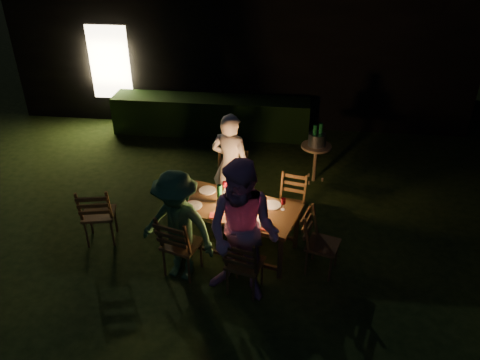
# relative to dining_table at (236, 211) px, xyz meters

# --- Properties ---
(garden_envelope) EXTENTS (40.00, 40.00, 3.20)m
(garden_envelope) POSITION_rel_dining_table_xyz_m (-0.56, 6.34, 0.94)
(garden_envelope) COLOR black
(garden_envelope) RESTS_ON ground
(dining_table) EXTENTS (1.88, 1.30, 0.71)m
(dining_table) POSITION_rel_dining_table_xyz_m (0.00, 0.00, 0.00)
(dining_table) COLOR #472A17
(dining_table) RESTS_ON ground
(chair_near_left) EXTENTS (0.57, 0.59, 1.01)m
(chair_near_left) POSITION_rel_dining_table_xyz_m (-0.65, -0.61, -0.34)
(chair_near_left) COLOR #472A17
(chair_near_left) RESTS_ON ground
(chair_near_right) EXTENTS (0.53, 0.55, 0.96)m
(chair_near_right) POSITION_rel_dining_table_xyz_m (0.22, -0.87, -0.35)
(chair_near_right) COLOR #472A17
(chair_near_right) RESTS_ON ground
(chair_far_left) EXTENTS (0.55, 0.58, 1.08)m
(chair_far_left) POSITION_rel_dining_table_xyz_m (-0.22, 0.87, -0.32)
(chair_far_left) COLOR #472A17
(chair_far_left) RESTS_ON ground
(chair_far_right) EXTENTS (0.48, 0.50, 0.89)m
(chair_far_right) POSITION_rel_dining_table_xyz_m (0.74, 0.58, -0.37)
(chair_far_right) COLOR #472A17
(chair_far_right) RESTS_ON ground
(chair_end) EXTENTS (0.55, 0.53, 0.94)m
(chair_end) POSITION_rel_dining_table_xyz_m (1.18, -0.34, -0.36)
(chair_end) COLOR #472A17
(chair_end) RESTS_ON ground
(chair_spare) EXTENTS (0.54, 0.57, 1.00)m
(chair_spare) POSITION_rel_dining_table_xyz_m (-1.99, -0.06, -0.34)
(chair_spare) COLOR #472A17
(chair_spare) RESTS_ON ground
(person_house_side) EXTENTS (0.71, 0.57, 1.70)m
(person_house_side) POSITION_rel_dining_table_xyz_m (-0.20, 0.91, 0.21)
(person_house_side) COLOR white
(person_house_side) RESTS_ON ground
(person_opp_right) EXTENTS (1.08, 0.95, 1.89)m
(person_opp_right) POSITION_rel_dining_table_xyz_m (0.20, -0.91, 0.30)
(person_opp_right) COLOR #D290BF
(person_opp_right) RESTS_ON ground
(person_opp_left) EXTENTS (1.14, 0.84, 1.57)m
(person_opp_left) POSITION_rel_dining_table_xyz_m (-0.66, -0.66, 0.14)
(person_opp_left) COLOR #32653B
(person_opp_left) RESTS_ON ground
(lantern) EXTENTS (0.16, 0.16, 0.35)m
(lantern) POSITION_rel_dining_table_xyz_m (0.06, 0.03, 0.23)
(lantern) COLOR white
(lantern) RESTS_ON dining_table
(plate_far_left) EXTENTS (0.25, 0.25, 0.01)m
(plate_far_left) POSITION_rel_dining_table_xyz_m (-0.47, 0.37, 0.08)
(plate_far_left) COLOR white
(plate_far_left) RESTS_ON dining_table
(plate_near_left) EXTENTS (0.25, 0.25, 0.01)m
(plate_near_left) POSITION_rel_dining_table_xyz_m (-0.59, -0.06, 0.08)
(plate_near_left) COLOR white
(plate_near_left) RESTS_ON dining_table
(plate_far_right) EXTENTS (0.25, 0.25, 0.01)m
(plate_far_right) POSITION_rel_dining_table_xyz_m (0.49, 0.09, 0.08)
(plate_far_right) COLOR white
(plate_far_right) RESTS_ON dining_table
(plate_near_right) EXTENTS (0.25, 0.25, 0.01)m
(plate_near_right) POSITION_rel_dining_table_xyz_m (0.37, -0.34, 0.08)
(plate_near_right) COLOR white
(plate_near_right) RESTS_ON dining_table
(wineglass_a) EXTENTS (0.06, 0.06, 0.18)m
(wineglass_a) POSITION_rel_dining_table_xyz_m (-0.21, 0.35, 0.16)
(wineglass_a) COLOR #59070F
(wineglass_a) RESTS_ON dining_table
(wineglass_b) EXTENTS (0.06, 0.06, 0.18)m
(wineglass_b) POSITION_rel_dining_table_xyz_m (-0.72, 0.09, 0.16)
(wineglass_b) COLOR #59070F
(wineglass_b) RESTS_ON dining_table
(wineglass_c) EXTENTS (0.06, 0.06, 0.18)m
(wineglass_c) POSITION_rel_dining_table_xyz_m (0.21, -0.35, 0.16)
(wineglass_c) COLOR #59070F
(wineglass_c) RESTS_ON dining_table
(wineglass_d) EXTENTS (0.06, 0.06, 0.18)m
(wineglass_d) POSITION_rel_dining_table_xyz_m (0.65, -0.00, 0.16)
(wineglass_d) COLOR #59070F
(wineglass_d) RESTS_ON dining_table
(wineglass_e) EXTENTS (0.06, 0.06, 0.18)m
(wineglass_e) POSITION_rel_dining_table_xyz_m (-0.18, -0.26, 0.16)
(wineglass_e) COLOR silver
(wineglass_e) RESTS_ON dining_table
(bottle_table) EXTENTS (0.07, 0.07, 0.28)m
(bottle_table) POSITION_rel_dining_table_xyz_m (-0.24, 0.07, 0.21)
(bottle_table) COLOR #0F471E
(bottle_table) RESTS_ON dining_table
(napkin_left) EXTENTS (0.18, 0.14, 0.01)m
(napkin_left) POSITION_rel_dining_table_xyz_m (-0.23, -0.27, 0.08)
(napkin_left) COLOR red
(napkin_left) RESTS_ON dining_table
(napkin_right) EXTENTS (0.18, 0.14, 0.01)m
(napkin_right) POSITION_rel_dining_table_xyz_m (0.44, -0.44, 0.08)
(napkin_right) COLOR red
(napkin_right) RESTS_ON dining_table
(phone) EXTENTS (0.14, 0.07, 0.01)m
(phone) POSITION_rel_dining_table_xyz_m (-0.68, -0.11, 0.07)
(phone) COLOR black
(phone) RESTS_ON dining_table
(side_table) EXTENTS (0.53, 0.53, 0.71)m
(side_table) POSITION_rel_dining_table_xyz_m (1.14, 2.09, -0.02)
(side_table) COLOR #926E49
(side_table) RESTS_ON ground
(ice_bucket) EXTENTS (0.30, 0.30, 0.22)m
(ice_bucket) POSITION_rel_dining_table_xyz_m (1.14, 2.09, 0.18)
(ice_bucket) COLOR #A5A8AD
(ice_bucket) RESTS_ON side_table
(bottle_bucket_a) EXTENTS (0.07, 0.07, 0.32)m
(bottle_bucket_a) POSITION_rel_dining_table_xyz_m (1.09, 2.05, 0.23)
(bottle_bucket_a) COLOR #0F471E
(bottle_bucket_a) RESTS_ON side_table
(bottle_bucket_b) EXTENTS (0.07, 0.07, 0.32)m
(bottle_bucket_b) POSITION_rel_dining_table_xyz_m (1.19, 2.13, 0.23)
(bottle_bucket_b) COLOR #0F471E
(bottle_bucket_b) RESTS_ON side_table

